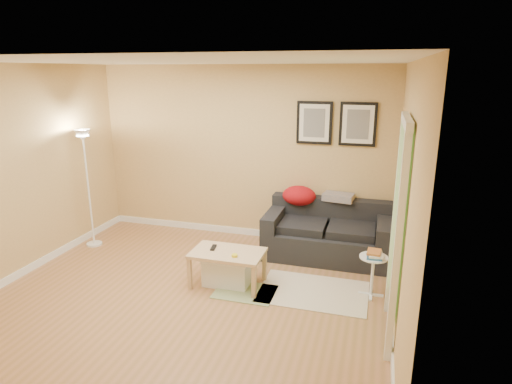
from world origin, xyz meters
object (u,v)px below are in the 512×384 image
at_px(book_stack, 375,254).
at_px(floor_lamp, 89,192).
at_px(coffee_table, 228,268).
at_px(sofa, 327,231).
at_px(storage_bin, 228,270).
at_px(side_table, 372,276).

xyz_separation_m(book_stack, floor_lamp, (-4.03, 0.41, 0.30)).
bearing_deg(coffee_table, book_stack, 2.20).
bearing_deg(sofa, storage_bin, -132.54).
relative_size(book_stack, floor_lamp, 0.13).
height_order(sofa, side_table, sofa).
relative_size(side_table, floor_lamp, 0.28).
distance_m(storage_bin, side_table, 1.70).
bearing_deg(book_stack, side_table, 128.26).
bearing_deg(side_table, floor_lamp, 174.29).
height_order(storage_bin, floor_lamp, floor_lamp).
bearing_deg(floor_lamp, book_stack, -5.80).
relative_size(coffee_table, floor_lamp, 0.50).
bearing_deg(floor_lamp, sofa, 9.56).
bearing_deg(coffee_table, floor_lamp, 160.69).
distance_m(coffee_table, storage_bin, 0.06).
distance_m(sofa, storage_bin, 1.56).
relative_size(storage_bin, book_stack, 2.54).
height_order(coffee_table, storage_bin, coffee_table).
distance_m(side_table, floor_lamp, 4.08).
bearing_deg(book_stack, floor_lamp, 165.47).
bearing_deg(floor_lamp, coffee_table, -14.65).
bearing_deg(side_table, storage_bin, -174.20).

